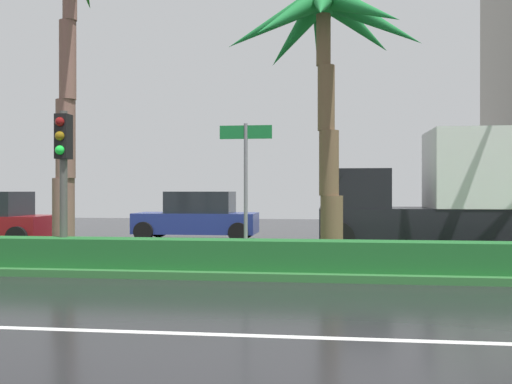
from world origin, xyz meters
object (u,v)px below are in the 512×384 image
at_px(street_name_sign, 246,175).
at_px(car_in_traffic_second, 198,217).
at_px(box_truck_lead, 435,198).
at_px(palm_tree_centre_left, 324,36).
at_px(traffic_signal_median_left, 63,159).

xyz_separation_m(street_name_sign, car_in_traffic_second, (-2.88, 8.00, -1.25)).
bearing_deg(car_in_traffic_second, street_name_sign, 109.82).
xyz_separation_m(car_in_traffic_second, box_truck_lead, (7.63, -3.04, 0.72)).
height_order(street_name_sign, box_truck_lead, box_truck_lead).
relative_size(palm_tree_centre_left, car_in_traffic_second, 1.51).
bearing_deg(palm_tree_centre_left, street_name_sign, -140.55).
relative_size(traffic_signal_median_left, box_truck_lead, 0.52).
distance_m(street_name_sign, car_in_traffic_second, 8.59).
relative_size(street_name_sign, box_truck_lead, 0.47).
height_order(palm_tree_centre_left, car_in_traffic_second, palm_tree_centre_left).
bearing_deg(box_truck_lead, street_name_sign, 46.21).
xyz_separation_m(palm_tree_centre_left, traffic_signal_median_left, (-5.55, -1.51, -2.85)).
distance_m(traffic_signal_median_left, box_truck_lead, 10.12).
relative_size(palm_tree_centre_left, box_truck_lead, 1.01).
bearing_deg(traffic_signal_median_left, palm_tree_centre_left, 15.20).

